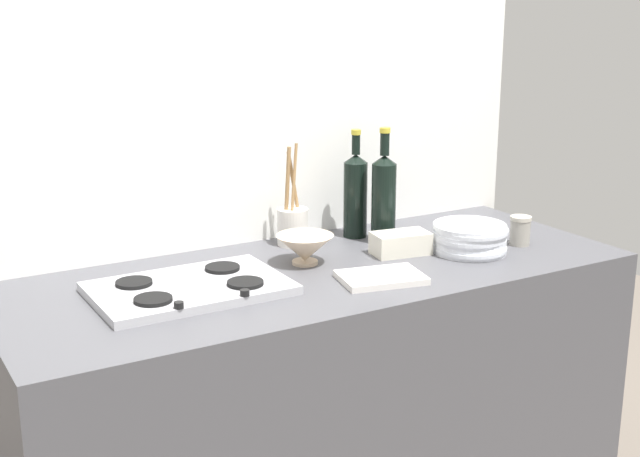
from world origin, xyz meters
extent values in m
cube|color=#4C4C51|center=(0.00, 0.00, 0.45)|extent=(1.80, 0.70, 0.90)
cube|color=white|center=(0.00, 0.38, 1.09)|extent=(1.90, 0.06, 2.17)
cube|color=#B2B2B7|center=(-0.39, 0.00, 0.91)|extent=(0.50, 0.33, 0.02)
cylinder|color=black|center=(-0.52, -0.08, 0.93)|extent=(0.10, 0.10, 0.01)
cylinder|color=black|center=(-0.27, -0.08, 0.93)|extent=(0.10, 0.10, 0.01)
cylinder|color=black|center=(-0.52, 0.07, 0.93)|extent=(0.10, 0.10, 0.01)
cylinder|color=black|center=(-0.27, 0.07, 0.93)|extent=(0.10, 0.10, 0.01)
cylinder|color=black|center=(-0.48, -0.15, 0.93)|extent=(0.02, 0.02, 0.02)
cylinder|color=black|center=(-0.31, -0.15, 0.93)|extent=(0.02, 0.02, 0.02)
cylinder|color=white|center=(0.48, -0.08, 0.91)|extent=(0.22, 0.22, 0.01)
cylinder|color=white|center=(0.47, -0.09, 0.92)|extent=(0.22, 0.22, 0.01)
cylinder|color=white|center=(0.47, -0.08, 0.93)|extent=(0.22, 0.22, 0.01)
cylinder|color=white|center=(0.48, -0.08, 0.94)|extent=(0.22, 0.22, 0.01)
cylinder|color=white|center=(0.47, -0.08, 0.95)|extent=(0.22, 0.22, 0.01)
cylinder|color=white|center=(0.47, -0.08, 0.96)|extent=(0.22, 0.22, 0.01)
cylinder|color=white|center=(0.47, -0.09, 0.97)|extent=(0.22, 0.22, 0.01)
cylinder|color=white|center=(0.47, -0.08, 0.98)|extent=(0.22, 0.22, 0.01)
cylinder|color=black|center=(0.27, 0.24, 1.02)|extent=(0.08, 0.08, 0.24)
cone|color=black|center=(0.27, 0.24, 1.15)|extent=(0.08, 0.08, 0.03)
cylinder|color=black|center=(0.27, 0.24, 1.20)|extent=(0.03, 0.03, 0.06)
cylinder|color=gold|center=(0.27, 0.24, 1.24)|extent=(0.03, 0.03, 0.02)
cylinder|color=black|center=(0.31, 0.14, 1.03)|extent=(0.08, 0.08, 0.25)
cone|color=black|center=(0.31, 0.14, 1.16)|extent=(0.08, 0.08, 0.03)
cylinder|color=black|center=(0.31, 0.14, 1.21)|extent=(0.03, 0.03, 0.07)
cylinder|color=gold|center=(0.31, 0.14, 1.25)|extent=(0.03, 0.03, 0.02)
cylinder|color=beige|center=(-0.01, 0.07, 0.91)|extent=(0.08, 0.08, 0.01)
cone|color=beige|center=(-0.01, 0.07, 0.95)|extent=(0.17, 0.17, 0.08)
cube|color=silver|center=(0.28, 0.01, 0.93)|extent=(0.18, 0.12, 0.07)
cylinder|color=silver|center=(0.05, 0.26, 0.96)|extent=(0.10, 0.10, 0.12)
cylinder|color=#997247|center=(0.07, 0.27, 1.07)|extent=(0.05, 0.03, 0.24)
cylinder|color=#997247|center=(0.05, 0.24, 1.08)|extent=(0.05, 0.04, 0.27)
cylinder|color=#997247|center=(0.03, 0.26, 1.08)|extent=(0.03, 0.02, 0.27)
cylinder|color=#9E998C|center=(0.66, -0.10, 0.94)|extent=(0.06, 0.06, 0.08)
cylinder|color=beige|center=(0.66, -0.10, 0.99)|extent=(0.07, 0.07, 0.01)
cube|color=silver|center=(0.09, -0.17, 0.91)|extent=(0.25, 0.20, 0.02)
camera|label=1|loc=(-1.17, -2.01, 1.66)|focal=48.42mm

